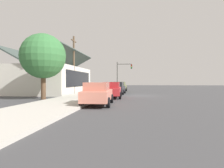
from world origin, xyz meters
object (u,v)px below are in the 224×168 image
Objects in this scene: fire_hydrant_red at (99,92)px; shade_tree at (43,56)px; car_coral at (98,93)px; car_cherry at (112,90)px; car_charcoal at (117,88)px; traffic_light_main at (123,71)px; utility_pole_wooden at (74,64)px; car_olive at (120,87)px.

shade_tree is at bearing 129.72° from fire_hydrant_red.
car_cherry is (5.91, -0.24, 0.00)m from car_coral.
car_coral is at bearing -179.61° from car_charcoal.
traffic_light_main reaches higher than car_coral.
car_coral is 12.40m from utility_pole_wooden.
fire_hydrant_red is at bearing -131.72° from utility_pole_wooden.
fire_hydrant_red is (-14.31, 1.66, -2.99)m from traffic_light_main.
car_cherry reaches higher than fire_hydrant_red.
fire_hydrant_red is at bearing 173.35° from car_olive.
car_coral is at bearing -153.53° from utility_pole_wooden.
fire_hydrant_red is at bearing -50.28° from shade_tree.
traffic_light_main reaches higher than car_olive.
car_coral is 21.66m from traffic_light_main.
car_charcoal is 6.50× the size of fire_hydrant_red.
car_coral is 7.46m from shade_tree.
fire_hydrant_red is (-4.56, 1.57, -0.32)m from car_charcoal.
car_olive is (5.64, 0.14, 0.00)m from car_charcoal.
car_charcoal is 0.77× the size of shade_tree.
car_coral reaches higher than fire_hydrant_red.
car_charcoal is at bearing -36.10° from shade_tree.
car_cherry is 8.01m from utility_pole_wooden.
car_charcoal is (11.74, -0.22, 0.00)m from car_coral.
car_cherry is 0.66× the size of utility_pole_wooden.
car_coral and car_olive have the same top height.
fire_hydrant_red is (3.70, -4.46, -3.45)m from shade_tree.
car_cherry is 15.80m from traffic_light_main.
shade_tree is at bearing 176.39° from utility_pole_wooden.
traffic_light_main reaches higher than car_charcoal.
car_coral is 0.88× the size of traffic_light_main.
fire_hydrant_red is at bearing 7.81° from car_coral.
utility_pole_wooden is (4.83, 5.59, 3.11)m from car_cherry.
car_coral is 0.99× the size of car_charcoal.
fire_hydrant_red is at bearing 173.39° from traffic_light_main.
utility_pole_wooden is at bearing 23.64° from car_coral.
car_cherry and car_charcoal have the same top height.
traffic_light_main is at bearing -6.61° from fire_hydrant_red.
traffic_light_main is (4.11, -0.23, 2.67)m from car_olive.
car_coral is 6.41× the size of fire_hydrant_red.
car_olive is at bearing 2.87° from car_charcoal.
car_cherry is at bearing 179.74° from traffic_light_main.
traffic_light_main is at bearing -1.80° from car_olive.
shade_tree is at bearing 108.94° from car_cherry.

